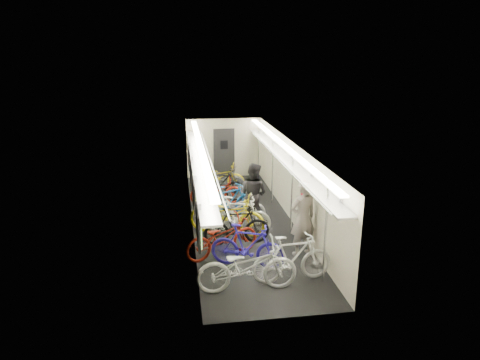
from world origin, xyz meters
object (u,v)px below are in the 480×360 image
object	(u,v)px
passenger_mid	(253,193)
backpack	(306,194)
bicycle_1	(248,246)
bicycle_0	(247,267)
passenger_near	(303,218)

from	to	relation	value
passenger_mid	backpack	world-z (taller)	passenger_mid
bicycle_1	passenger_mid	bearing A→B (deg)	9.73
passenger_mid	backpack	bearing A→B (deg)	173.04
bicycle_0	passenger_mid	bearing A→B (deg)	-12.43
bicycle_0	passenger_near	size ratio (longest dim) A/B	1.10
bicycle_0	passenger_mid	size ratio (longest dim) A/B	1.17
passenger_mid	bicycle_1	bearing A→B (deg)	118.87
bicycle_0	passenger_mid	distance (m)	3.88
bicycle_0	bicycle_1	size ratio (longest dim) A/B	1.20
passenger_near	backpack	distance (m)	1.04
bicycle_0	backpack	world-z (taller)	backpack
passenger_near	backpack	xyz separation A→B (m)	(0.36, 0.93, 0.29)
bicycle_1	backpack	bearing A→B (deg)	-30.13
backpack	bicycle_1	bearing A→B (deg)	-144.45
bicycle_1	backpack	world-z (taller)	backpack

